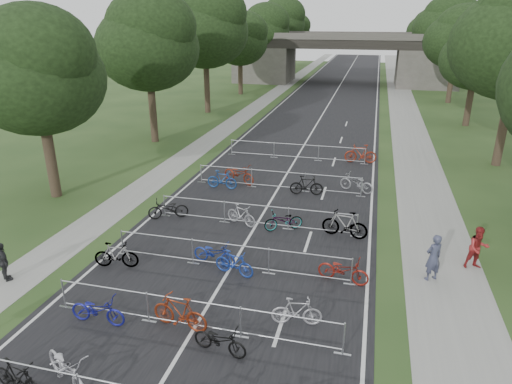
{
  "coord_description": "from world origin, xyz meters",
  "views": [
    {
      "loc": [
        4.82,
        -3.72,
        9.16
      ],
      "look_at": [
        -0.38,
        16.5,
        1.1
      ],
      "focal_mm": 32.0,
      "sensor_mm": 36.0,
      "label": 1
    }
  ],
  "objects_px": {
    "pedestrian_a": "(433,258)",
    "pedestrian_c": "(3,262)",
    "pedestrian_b": "(478,248)",
    "overpass_bridge": "(343,58)"
  },
  "relations": [
    {
      "from": "pedestrian_a",
      "to": "pedestrian_c",
      "type": "distance_m",
      "value": 15.74
    },
    {
      "from": "pedestrian_a",
      "to": "pedestrian_c",
      "type": "xyz_separation_m",
      "value": [
        -15.22,
        -3.98,
        -0.15
      ]
    },
    {
      "from": "pedestrian_b",
      "to": "pedestrian_c",
      "type": "height_order",
      "value": "pedestrian_b"
    },
    {
      "from": "pedestrian_a",
      "to": "pedestrian_b",
      "type": "xyz_separation_m",
      "value": [
        1.75,
        1.3,
        -0.05
      ]
    },
    {
      "from": "pedestrian_a",
      "to": "pedestrian_c",
      "type": "bearing_deg",
      "value": -17.32
    },
    {
      "from": "overpass_bridge",
      "to": "pedestrian_a",
      "type": "bearing_deg",
      "value": -81.98
    },
    {
      "from": "overpass_bridge",
      "to": "pedestrian_a",
      "type": "xyz_separation_m",
      "value": [
        7.45,
        -52.89,
        -2.62
      ]
    },
    {
      "from": "pedestrian_a",
      "to": "pedestrian_b",
      "type": "relative_size",
      "value": 1.06
    },
    {
      "from": "pedestrian_b",
      "to": "pedestrian_c",
      "type": "distance_m",
      "value": 17.77
    },
    {
      "from": "pedestrian_c",
      "to": "overpass_bridge",
      "type": "bearing_deg",
      "value": -66.29
    }
  ]
}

